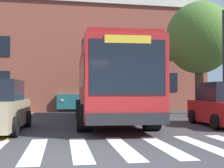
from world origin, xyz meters
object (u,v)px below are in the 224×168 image
traffic_light_overhead (90,61)px  street_tree_curbside_large (199,38)px  city_bus (108,83)px  car_teal_behind_bus (70,96)px  car_red_far_lane (224,106)px

traffic_light_overhead → street_tree_curbside_large: size_ratio=0.65×
city_bus → traffic_light_overhead: traffic_light_overhead is taller
traffic_light_overhead → city_bus: bearing=-66.9°
car_teal_behind_bus → traffic_light_overhead: bearing=-86.0°
traffic_light_overhead → street_tree_curbside_large: 7.82m
city_bus → street_tree_curbside_large: street_tree_curbside_large is taller
city_bus → traffic_light_overhead: bearing=113.1°
city_bus → car_teal_behind_bus: size_ratio=2.25×
car_red_far_lane → car_teal_behind_bus: bearing=114.8°
car_red_far_lane → city_bus: bearing=150.2°
city_bus → traffic_light_overhead: (-0.69, 1.61, 1.19)m
city_bus → car_teal_behind_bus: (-1.27, 9.83, -0.80)m
car_teal_behind_bus → traffic_light_overhead: traffic_light_overhead is taller
car_teal_behind_bus → street_tree_curbside_large: size_ratio=0.68×
car_teal_behind_bus → traffic_light_overhead: 8.48m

